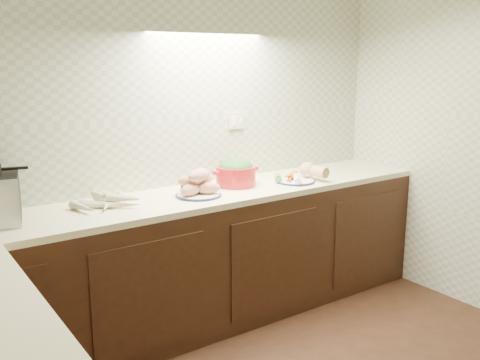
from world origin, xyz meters
TOP-DOWN VIEW (x-y plane):
  - room at (0.00, 0.00)m, footprint 3.60×3.60m
  - counter at (-0.68, 0.68)m, footprint 3.60×3.60m
  - parsnip_pile at (-0.53, 1.55)m, footprint 0.34×0.36m
  - sweet_potato_plate at (0.03, 1.46)m, footprint 0.29×0.29m
  - onion_bowl at (0.07, 1.62)m, footprint 0.15×0.15m
  - dutch_oven at (0.39, 1.56)m, footprint 0.34×0.28m
  - veg_plate at (0.85, 1.42)m, footprint 0.35×0.28m

SIDE VIEW (x-z plane):
  - counter at x=-0.68m, z-range 0.00..0.90m
  - parsnip_pile at x=-0.53m, z-range 0.89..0.97m
  - onion_bowl at x=0.07m, z-range 0.89..1.00m
  - veg_plate at x=0.85m, z-range 0.88..1.01m
  - sweet_potato_plate at x=0.03m, z-range 0.88..1.06m
  - dutch_oven at x=0.39m, z-range 0.90..1.09m
  - room at x=0.00m, z-range 0.33..2.93m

